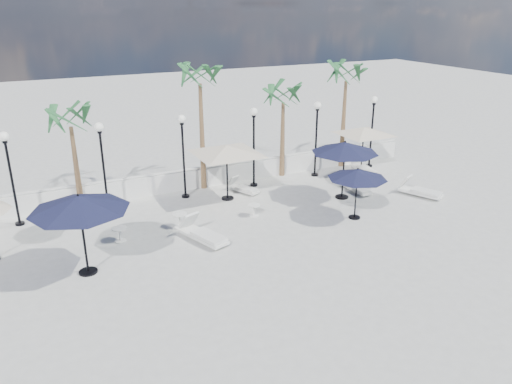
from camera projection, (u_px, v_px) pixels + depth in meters
name	position (u px, v px, depth m)	size (l,w,h in m)	color
ground	(245.00, 257.00, 17.55)	(100.00, 100.00, 0.00)	#9FA09B
balustrade	(178.00, 181.00, 23.68)	(26.00, 0.30, 1.01)	silver
lamppost_1	(9.00, 166.00, 19.26)	(0.36, 0.36, 3.84)	black
lamppost_2	(102.00, 155.00, 20.69)	(0.36, 0.36, 3.84)	black
lamppost_3	(183.00, 145.00, 22.13)	(0.36, 0.36, 3.84)	black
lamppost_4	(254.00, 136.00, 23.56)	(0.36, 0.36, 3.84)	black
lamppost_5	(317.00, 129.00, 25.00)	(0.36, 0.36, 3.84)	black
lamppost_6	(373.00, 122.00, 26.43)	(0.36, 0.36, 3.84)	black
palm_1	(70.00, 123.00, 20.51)	(2.60, 2.60, 4.70)	brown
palm_2	(200.00, 81.00, 22.36)	(2.60, 2.60, 6.10)	brown
palm_3	(283.00, 99.00, 24.54)	(2.60, 2.60, 4.90)	brown
palm_4	(346.00, 79.00, 25.78)	(2.60, 2.60, 5.70)	brown
lounger_2	(76.00, 214.00, 20.64)	(0.92, 1.75, 0.62)	beige
lounger_3	(243.00, 188.00, 23.53)	(1.15, 1.71, 0.61)	beige
lounger_4	(203.00, 234.00, 18.68)	(1.37, 2.27, 0.81)	beige
lounger_5	(356.00, 187.00, 23.59)	(0.57, 1.72, 0.64)	beige
lounger_6	(364.00, 168.00, 26.26)	(0.92, 1.97, 0.71)	beige
lounger_7	(420.00, 191.00, 23.07)	(1.41, 2.09, 0.75)	beige
side_table_0	(120.00, 233.00, 18.62)	(0.57, 0.57, 0.55)	beige
side_table_1	(180.00, 219.00, 19.80)	(0.59, 0.59, 0.58)	beige
side_table_2	(254.00, 209.00, 20.87)	(0.51, 0.51, 0.50)	beige
parasol_navy_left	(79.00, 203.00, 15.68)	(3.18, 3.18, 2.81)	black
parasol_navy_mid	(345.00, 148.00, 22.11)	(3.01, 3.01, 2.70)	black
parasol_navy_right	(358.00, 174.00, 20.10)	(2.44, 2.44, 2.19)	black
parasol_cream_sq_a	(227.00, 146.00, 21.90)	(5.54, 5.54, 2.72)	black
parasol_cream_sq_b	(364.00, 128.00, 25.89)	(5.02, 5.02, 2.52)	black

